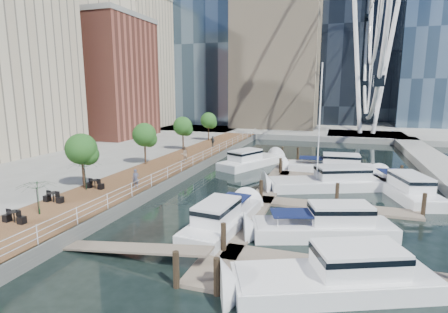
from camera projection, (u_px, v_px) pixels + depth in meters
ground at (189, 233)px, 22.53m from camera, size 520.00×520.00×0.00m
boardwalk at (169, 168)px, 39.19m from camera, size 6.00×60.00×1.00m
seawall at (194, 170)px, 38.28m from camera, size 0.25×60.00×1.00m
land_far at (311, 117)px, 117.72m from camera, size 200.00×114.00×1.00m
pier at (366, 136)px, 66.74m from camera, size 14.00×12.00×1.00m
railing at (193, 161)px, 38.12m from camera, size 0.10×60.00×1.05m
floating_docks at (324, 194)px, 29.33m from camera, size 16.00×34.00×2.60m
midrise_condos at (61, 63)px, 55.34m from camera, size 19.00×67.00×28.00m
street_trees at (144, 135)px, 38.29m from camera, size 2.60×42.60×4.60m
cafe_tables at (35, 206)px, 23.58m from camera, size 2.50×13.70×0.74m
yacht_foreground at (322, 236)px, 22.04m from camera, size 9.94×5.47×2.15m
pedestrian_near at (136, 178)px, 29.43m from camera, size 0.66×0.54×1.57m
pedestrian_mid at (184, 154)px, 39.77m from camera, size 1.11×1.15×1.87m
pedestrian_far at (213, 141)px, 50.99m from camera, size 0.99×0.81×1.57m
moored_yachts at (320, 191)px, 31.89m from camera, size 21.92×33.83×11.50m
cafe_seating at (32, 196)px, 23.17m from camera, size 4.41×17.83×2.49m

